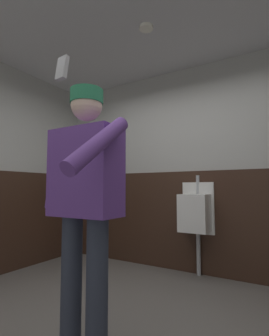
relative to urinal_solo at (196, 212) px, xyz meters
The scene contains 6 objects.
wall_back 0.64m from the urinal_solo, 122.46° to the left, with size 4.62×0.12×2.71m, color #B2B2AD.
wainscot_band_back 0.24m from the urinal_solo, 134.02° to the left, with size 4.02×0.03×1.30m, color #382319.
downlight_far 2.14m from the urinal_solo, 101.34° to the right, with size 0.14×0.14×0.03m, color white.
urinal_solo is the anchor object (origin of this frame).
person 1.83m from the urinal_solo, 96.25° to the right, with size 0.71×0.60×1.75m.
cell_phone 2.45m from the urinal_solo, 87.32° to the right, with size 0.06×0.02×0.11m, color silver.
Camera 1 is at (1.09, -1.57, 1.07)m, focal length 27.00 mm.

